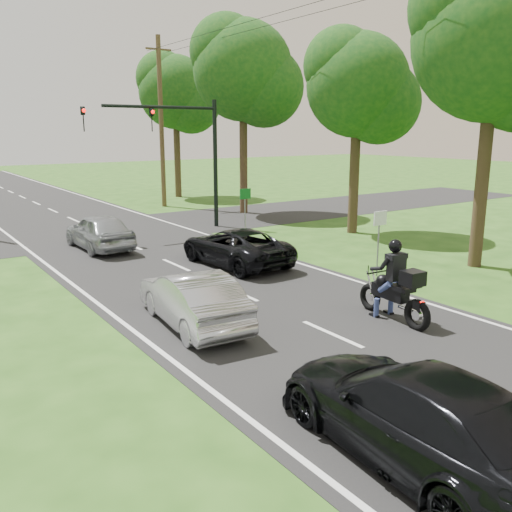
# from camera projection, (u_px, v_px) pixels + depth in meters

# --- Properties ---
(ground) EXTENTS (140.00, 140.00, 0.00)m
(ground) POSITION_uv_depth(u_px,v_px,m) (332.00, 334.00, 12.52)
(ground) COLOR #244B15
(ground) RESTS_ON ground
(road) EXTENTS (8.00, 100.00, 0.01)m
(road) POSITION_uv_depth(u_px,v_px,m) (152.00, 255.00, 20.53)
(road) COLOR black
(road) RESTS_ON ground
(cross_road) EXTENTS (60.00, 7.00, 0.01)m
(cross_road) POSITION_uv_depth(u_px,v_px,m) (99.00, 231.00, 25.33)
(cross_road) COLOR black
(cross_road) RESTS_ON ground
(motorcycle_rider) EXTENTS (0.70, 2.40, 2.07)m
(motorcycle_rider) POSITION_uv_depth(u_px,v_px,m) (396.00, 289.00, 13.27)
(motorcycle_rider) COLOR black
(motorcycle_rider) RESTS_ON ground
(dark_suv) EXTENTS (2.37, 4.72, 1.28)m
(dark_suv) POSITION_uv_depth(u_px,v_px,m) (235.00, 247.00, 18.86)
(dark_suv) COLOR black
(dark_suv) RESTS_ON road
(silver_sedan) EXTENTS (1.79, 4.14, 1.33)m
(silver_sedan) POSITION_uv_depth(u_px,v_px,m) (192.00, 299.00, 12.97)
(silver_sedan) COLOR #B2B1B7
(silver_sedan) RESTS_ON road
(silver_suv) EXTENTS (1.76, 4.20, 1.42)m
(silver_suv) POSITION_uv_depth(u_px,v_px,m) (99.00, 231.00, 21.33)
(silver_suv) COLOR #9EA2A5
(silver_suv) RESTS_ON road
(dark_car_behind) EXTENTS (2.30, 4.95, 1.40)m
(dark_car_behind) POSITION_uv_depth(u_px,v_px,m) (417.00, 413.00, 7.64)
(dark_car_behind) COLOR black
(dark_car_behind) RESTS_ON road
(traffic_signal) EXTENTS (6.38, 0.44, 6.00)m
(traffic_signal) POSITION_uv_depth(u_px,v_px,m) (180.00, 141.00, 24.64)
(traffic_signal) COLOR black
(traffic_signal) RESTS_ON ground
(utility_pole_far) EXTENTS (1.60, 0.28, 10.00)m
(utility_pole_far) POSITION_uv_depth(u_px,v_px,m) (161.00, 122.00, 32.42)
(utility_pole_far) COLOR brown
(utility_pole_far) RESTS_ON ground
(sign_white) EXTENTS (0.55, 0.07, 2.12)m
(sign_white) POSITION_uv_depth(u_px,v_px,m) (380.00, 228.00, 17.16)
(sign_white) COLOR slate
(sign_white) RESTS_ON ground
(sign_green) EXTENTS (0.55, 0.07, 2.12)m
(sign_green) POSITION_uv_depth(u_px,v_px,m) (245.00, 201.00, 23.67)
(sign_green) COLOR slate
(sign_green) RESTS_ON ground
(tree_row_b) EXTENTS (5.60, 5.43, 10.06)m
(tree_row_b) POSITION_uv_depth(u_px,v_px,m) (507.00, 49.00, 17.20)
(tree_row_b) COLOR #332316
(tree_row_b) RESTS_ON ground
(tree_row_c) EXTENTS (4.80, 4.65, 8.76)m
(tree_row_c) POSITION_uv_depth(u_px,v_px,m) (365.00, 92.00, 23.56)
(tree_row_c) COLOR #332316
(tree_row_c) RESTS_ON ground
(tree_row_d) EXTENTS (5.76, 5.58, 10.45)m
(tree_row_d) POSITION_uv_depth(u_px,v_px,m) (250.00, 77.00, 29.30)
(tree_row_d) COLOR #332316
(tree_row_d) RESTS_ON ground
(tree_row_e) EXTENTS (5.28, 5.12, 9.61)m
(tree_row_e) POSITION_uv_depth(u_px,v_px,m) (181.00, 97.00, 36.86)
(tree_row_e) COLOR #332316
(tree_row_e) RESTS_ON ground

